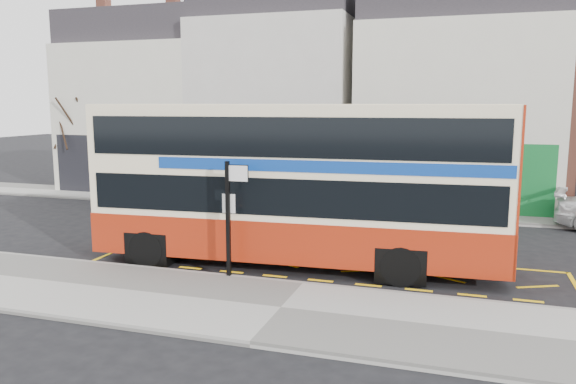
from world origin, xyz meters
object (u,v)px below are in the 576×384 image
(street_tree_left, at_px, (74,110))
(street_tree_right, at_px, (470,140))
(double_decker_bus, at_px, (297,182))
(car_silver, at_px, (189,195))
(bus_stop_post, at_px, (230,208))
(car_grey, at_px, (343,198))

(street_tree_left, xyz_separation_m, street_tree_right, (20.67, -0.48, -1.22))
(double_decker_bus, distance_m, street_tree_right, 10.82)
(double_decker_bus, height_order, car_silver, double_decker_bus)
(bus_stop_post, relative_size, car_grey, 0.69)
(car_grey, bearing_deg, double_decker_bus, -175.22)
(double_decker_bus, bearing_deg, car_grey, 88.44)
(double_decker_bus, bearing_deg, car_silver, 133.24)
(double_decker_bus, height_order, street_tree_right, same)
(double_decker_bus, xyz_separation_m, car_silver, (-7.08, 6.66, -1.79))
(double_decker_bus, distance_m, street_tree_left, 18.79)
(double_decker_bus, relative_size, car_grey, 2.68)
(bus_stop_post, distance_m, car_silver, 10.49)
(double_decker_bus, xyz_separation_m, street_tree_right, (4.94, 9.60, 0.75))
(bus_stop_post, relative_size, street_tree_right, 0.66)
(double_decker_bus, height_order, car_grey, double_decker_bus)
(street_tree_left, bearing_deg, bus_stop_post, -39.99)
(double_decker_bus, xyz_separation_m, car_grey, (-0.27, 8.02, -1.80))
(car_silver, bearing_deg, street_tree_right, -63.64)
(car_grey, xyz_separation_m, street_tree_left, (-15.46, 2.06, 3.77))
(bus_stop_post, xyz_separation_m, street_tree_right, (6.25, 11.61, 1.26))
(double_decker_bus, bearing_deg, street_tree_right, 59.28)
(double_decker_bus, distance_m, car_grey, 8.23)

